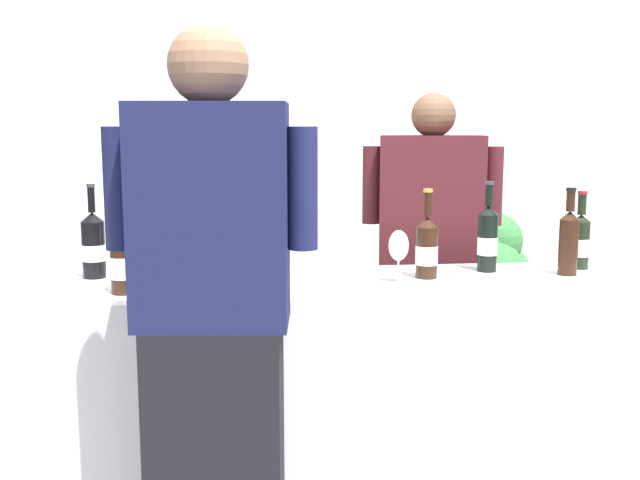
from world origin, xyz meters
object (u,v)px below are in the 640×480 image
(wine_bottle_3, at_px, (569,240))
(wine_bottle_6, at_px, (427,247))
(wine_bottle_5, at_px, (122,260))
(potted_shrub, at_px, (477,277))
(wine_bottle_0, at_px, (177,249))
(wine_bottle_1, at_px, (143,248))
(wine_bottle_4, at_px, (93,245))
(wine_glass, at_px, (399,248))
(person_server, at_px, (430,283))
(wine_bottle_2, at_px, (580,241))
(person_guest, at_px, (215,354))
(wine_bottle_7, at_px, (488,238))

(wine_bottle_3, bearing_deg, wine_bottle_6, 179.92)
(wine_bottle_5, bearing_deg, potted_shrub, 38.91)
(wine_bottle_0, bearing_deg, wine_bottle_1, 174.93)
(wine_bottle_4, bearing_deg, potted_shrub, 30.41)
(wine_glass, distance_m, person_server, 0.74)
(wine_bottle_2, relative_size, wine_bottle_5, 0.97)
(wine_bottle_0, xyz_separation_m, person_guest, (0.15, -0.65, -0.19))
(wine_bottle_7, bearing_deg, wine_bottle_0, -177.09)
(wine_bottle_5, distance_m, person_guest, 0.59)
(wine_bottle_0, height_order, wine_bottle_2, wine_bottle_0)
(wine_bottle_6, bearing_deg, wine_bottle_0, 177.55)
(wine_glass, height_order, person_guest, person_guest)
(wine_bottle_5, distance_m, wine_glass, 0.94)
(wine_bottle_1, height_order, wine_bottle_7, wine_bottle_7)
(wine_bottle_6, height_order, person_server, person_server)
(wine_bottle_1, distance_m, wine_glass, 0.91)
(wine_glass, height_order, potted_shrub, wine_glass)
(wine_bottle_0, relative_size, wine_bottle_5, 1.03)
(wine_bottle_1, height_order, person_server, person_server)
(wine_bottle_2, relative_size, wine_bottle_4, 0.88)
(person_guest, distance_m, potted_shrub, 2.22)
(wine_bottle_3, distance_m, wine_bottle_4, 1.74)
(wine_bottle_0, height_order, person_guest, person_guest)
(wine_bottle_2, distance_m, wine_bottle_3, 0.15)
(wine_bottle_0, height_order, wine_bottle_4, wine_bottle_4)
(wine_bottle_7, bearing_deg, wine_bottle_3, -19.55)
(person_server, bearing_deg, wine_bottle_7, -77.71)
(wine_bottle_2, height_order, person_server, person_server)
(wine_bottle_2, xyz_separation_m, person_guest, (-1.38, -0.73, -0.18))
(wine_bottle_0, bearing_deg, wine_bottle_4, 164.05)
(wine_bottle_4, distance_m, potted_shrub, 2.09)
(wine_bottle_5, bearing_deg, wine_bottle_2, 8.79)
(wine_bottle_7, relative_size, person_server, 0.21)
(wine_bottle_3, distance_m, wine_bottle_5, 1.60)
(wine_bottle_0, distance_m, wine_bottle_1, 0.12)
(person_server, bearing_deg, wine_bottle_4, -162.31)
(wine_bottle_4, relative_size, potted_shrub, 0.32)
(wine_bottle_1, height_order, potted_shrub, wine_bottle_1)
(wine_glass, xyz_separation_m, person_server, (0.28, 0.63, -0.27))
(wine_bottle_3, relative_size, person_server, 0.20)
(person_server, bearing_deg, potted_shrub, 55.74)
(wine_bottle_3, relative_size, potted_shrub, 0.30)
(wine_bottle_3, distance_m, potted_shrub, 1.23)
(wine_bottle_5, xyz_separation_m, wine_glass, (0.94, 0.07, 0.01))
(wine_bottle_0, bearing_deg, wine_bottle_6, -2.45)
(wine_bottle_6, bearing_deg, person_guest, -140.54)
(wine_bottle_2, height_order, wine_bottle_6, wine_bottle_6)
(wine_bottle_5, height_order, person_server, person_server)
(wine_bottle_5, bearing_deg, wine_bottle_1, 78.27)
(wine_bottle_7, bearing_deg, wine_bottle_4, 178.85)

